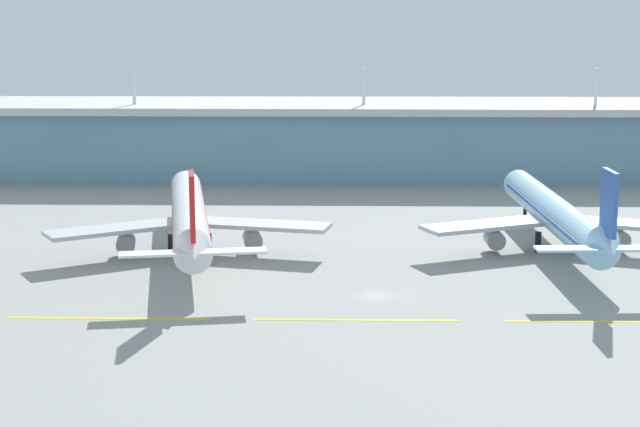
# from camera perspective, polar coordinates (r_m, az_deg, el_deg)

# --- Properties ---
(ground_plane) EXTENTS (600.00, 600.00, 0.00)m
(ground_plane) POSITION_cam_1_polar(r_m,az_deg,el_deg) (154.61, 3.08, -4.52)
(ground_plane) COLOR gray
(terminal_building) EXTENTS (288.00, 34.00, 27.51)m
(terminal_building) POSITION_cam_1_polar(r_m,az_deg,el_deg) (261.71, 2.37, 4.10)
(terminal_building) COLOR #6693A8
(terminal_building) RESTS_ON ground
(airliner_near_middle) EXTENTS (48.14, 71.80, 18.90)m
(airliner_near_middle) POSITION_cam_1_polar(r_m,az_deg,el_deg) (181.17, -7.16, -0.14)
(airliner_near_middle) COLOR white
(airliner_near_middle) RESTS_ON ground
(airliner_far_middle) EXTENTS (48.75, 70.27, 18.90)m
(airliner_far_middle) POSITION_cam_1_polar(r_m,az_deg,el_deg) (186.08, 12.73, -0.03)
(airliner_far_middle) COLOR #9ED1EA
(airliner_far_middle) RESTS_ON ground
(taxiway_stripe_mid_west) EXTENTS (28.00, 0.70, 0.04)m
(taxiway_stripe_mid_west) POSITION_cam_1_polar(r_m,az_deg,el_deg) (146.38, -11.47, -5.63)
(taxiway_stripe_mid_west) COLOR yellow
(taxiway_stripe_mid_west) RESTS_ON ground
(taxiway_stripe_centre) EXTENTS (28.00, 0.70, 0.04)m
(taxiway_stripe_centre) POSITION_cam_1_polar(r_m,az_deg,el_deg) (142.84, 2.03, -5.83)
(taxiway_stripe_centre) COLOR yellow
(taxiway_stripe_centre) RESTS_ON ground
(taxiway_stripe_mid_east) EXTENTS (28.00, 0.70, 0.04)m
(taxiway_stripe_mid_east) POSITION_cam_1_polar(r_m,az_deg,el_deg) (147.29, 15.44, -5.71)
(taxiway_stripe_mid_east) COLOR yellow
(taxiway_stripe_mid_east) RESTS_ON ground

